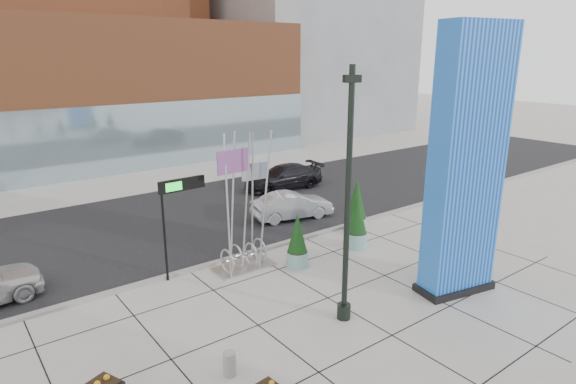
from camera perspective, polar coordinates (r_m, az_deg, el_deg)
ground at (r=17.84m, az=0.10°, el=-12.14°), size 160.00×160.00×0.00m
street_asphalt at (r=25.86m, az=-13.45°, el=-3.42°), size 80.00×12.00×0.02m
curb_edge at (r=20.82m, az=-6.63°, el=-7.77°), size 80.00×0.30×0.12m
tower_podium at (r=41.01m, az=-22.57°, el=10.73°), size 34.00×10.00×11.00m
tower_glass_front at (r=36.76m, az=-20.10°, el=5.77°), size 34.00×0.60×5.00m
building_grey_parking at (r=56.96m, az=1.52°, el=16.59°), size 20.00×18.00×18.00m
blue_pylon at (r=17.74m, az=20.34°, el=2.52°), size 3.05×1.82×9.49m
lamp_post at (r=15.16m, az=7.00°, el=-3.70°), size 0.56×0.45×8.15m
public_art_sculpture at (r=19.48m, az=-5.29°, el=-4.95°), size 2.48×1.25×5.62m
concrete_bollard at (r=13.92m, az=-6.95°, el=-19.56°), size 0.36×0.36×0.69m
overhead_street_sign at (r=18.54m, az=-12.84°, el=-0.20°), size 1.85×0.23×3.93m
round_planter_east at (r=23.57m, az=8.09°, el=-1.80°), size 1.08×1.08×2.69m
round_planter_mid at (r=21.78m, az=8.17°, el=-3.61°), size 0.99×0.99×2.47m
round_planter_west at (r=19.68m, az=1.11°, el=-5.91°), size 0.91×0.91×2.27m
car_silver_mid at (r=25.44m, az=0.49°, el=-1.64°), size 4.51×2.41×1.41m
car_dark_east at (r=31.15m, az=-0.56°, el=1.78°), size 5.46×2.72×1.52m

